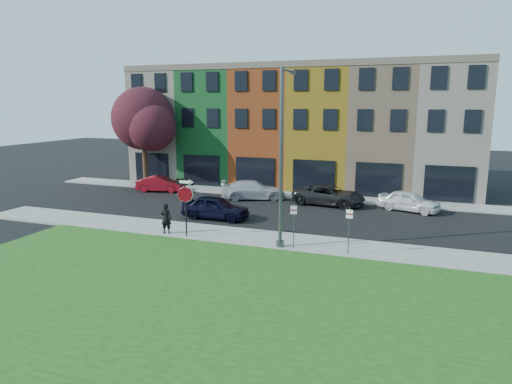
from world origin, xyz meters
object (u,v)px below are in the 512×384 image
at_px(man, 166,218).
at_px(sedan_near, 216,207).
at_px(stop_sign, 185,195).
at_px(street_lamp, 282,159).

relative_size(man, sedan_near, 0.39).
relative_size(stop_sign, man, 1.88).
bearing_deg(sedan_near, man, 166.70).
xyz_separation_m(stop_sign, sedan_near, (-0.33, 4.45, -1.64)).
xyz_separation_m(man, street_lamp, (6.64, 0.07, 3.59)).
height_order(sedan_near, street_lamp, street_lamp).
bearing_deg(sedan_near, street_lamp, -127.25).
bearing_deg(street_lamp, sedan_near, 141.13).
xyz_separation_m(stop_sign, man, (-1.32, 0.14, -1.42)).
height_order(stop_sign, man, stop_sign).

